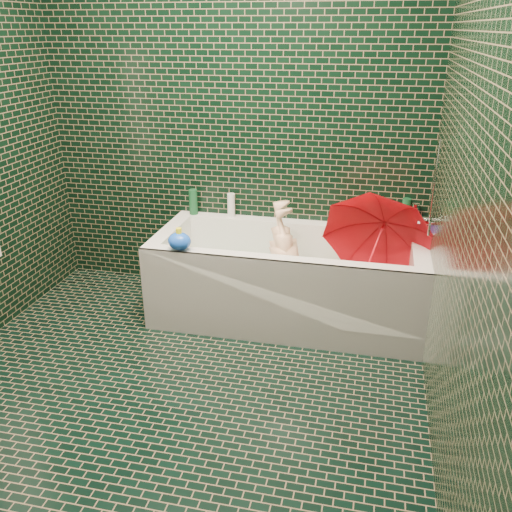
% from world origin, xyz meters
% --- Properties ---
extents(floor, '(2.80, 2.80, 0.00)m').
position_xyz_m(floor, '(0.00, 0.00, 0.00)').
color(floor, black).
rests_on(floor, ground).
extents(wall_back, '(2.80, 0.00, 2.80)m').
position_xyz_m(wall_back, '(0.00, 1.40, 1.25)').
color(wall_back, black).
rests_on(wall_back, floor).
extents(wall_right, '(0.00, 2.80, 2.80)m').
position_xyz_m(wall_right, '(1.30, 0.00, 1.25)').
color(wall_right, black).
rests_on(wall_right, floor).
extents(bathtub, '(1.70, 0.75, 0.55)m').
position_xyz_m(bathtub, '(0.45, 1.01, 0.21)').
color(bathtub, white).
rests_on(bathtub, floor).
extents(bath_mat, '(1.35, 0.47, 0.01)m').
position_xyz_m(bath_mat, '(0.45, 1.02, 0.16)').
color(bath_mat, '#33D42A').
rests_on(bath_mat, bathtub).
extents(water, '(1.48, 0.53, 0.00)m').
position_xyz_m(water, '(0.45, 1.02, 0.30)').
color(water, silver).
rests_on(water, bathtub).
extents(faucet, '(0.18, 0.19, 0.55)m').
position_xyz_m(faucet, '(1.26, 1.02, 0.77)').
color(faucet, silver).
rests_on(faucet, wall_right).
extents(child, '(0.98, 0.51, 0.35)m').
position_xyz_m(child, '(0.46, 1.03, 0.31)').
color(child, beige).
rests_on(child, bathtub).
extents(umbrella, '(1.00, 0.98, 1.03)m').
position_xyz_m(umbrella, '(0.97, 0.94, 0.54)').
color(umbrella, red).
rests_on(umbrella, bathtub).
extents(soap_bottle_a, '(0.12, 0.12, 0.23)m').
position_xyz_m(soap_bottle_a, '(1.20, 1.34, 0.55)').
color(soap_bottle_a, white).
rests_on(soap_bottle_a, bathtub).
extents(soap_bottle_b, '(0.10, 0.10, 0.21)m').
position_xyz_m(soap_bottle_b, '(1.25, 1.31, 0.55)').
color(soap_bottle_b, '#49217C').
rests_on(soap_bottle_b, bathtub).
extents(soap_bottle_c, '(0.16, 0.16, 0.17)m').
position_xyz_m(soap_bottle_c, '(1.18, 1.37, 0.55)').
color(soap_bottle_c, '#154926').
rests_on(soap_bottle_c, bathtub).
extents(bottle_right_tall, '(0.07, 0.07, 0.20)m').
position_xyz_m(bottle_right_tall, '(1.16, 1.37, 0.65)').
color(bottle_right_tall, '#154926').
rests_on(bottle_right_tall, bathtub).
extents(bottle_right_pump, '(0.07, 0.07, 0.18)m').
position_xyz_m(bottle_right_pump, '(1.21, 1.35, 0.64)').
color(bottle_right_pump, silver).
rests_on(bottle_right_pump, bathtub).
extents(bottle_left_tall, '(0.06, 0.06, 0.18)m').
position_xyz_m(bottle_left_tall, '(-0.29, 1.35, 0.64)').
color(bottle_left_tall, '#154926').
rests_on(bottle_left_tall, bathtub).
extents(bottle_left_short, '(0.06, 0.06, 0.17)m').
position_xyz_m(bottle_left_short, '(-0.01, 1.35, 0.63)').
color(bottle_left_short, white).
rests_on(bottle_left_short, bathtub).
extents(rubber_duck, '(0.12, 0.08, 0.10)m').
position_xyz_m(rubber_duck, '(0.89, 1.33, 0.59)').
color(rubber_duck, yellow).
rests_on(rubber_duck, bathtub).
extents(bath_toy, '(0.15, 0.13, 0.14)m').
position_xyz_m(bath_toy, '(-0.15, 0.68, 0.61)').
color(bath_toy, blue).
rests_on(bath_toy, bathtub).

